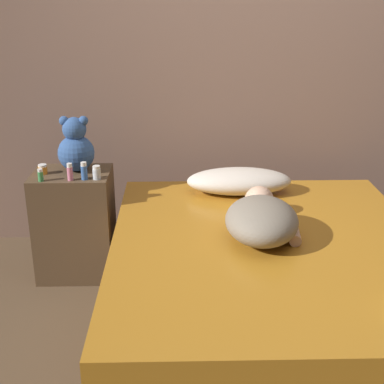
{
  "coord_description": "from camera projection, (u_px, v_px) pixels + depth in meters",
  "views": [
    {
      "loc": [
        -0.45,
        -2.37,
        1.69
      ],
      "look_at": [
        -0.38,
        0.23,
        0.7
      ],
      "focal_mm": 50.0,
      "sensor_mm": 36.0,
      "label": 1
    }
  ],
  "objects": [
    {
      "name": "bottle_pink",
      "position": [
        70.0,
        172.0,
        3.03
      ],
      "size": [
        0.03,
        0.03,
        0.1
      ],
      "color": "pink",
      "rests_on": "nightstand"
    },
    {
      "name": "bottle_green",
      "position": [
        41.0,
        175.0,
        3.02
      ],
      "size": [
        0.03,
        0.03,
        0.07
      ],
      "color": "#3D8E4C",
      "rests_on": "nightstand"
    },
    {
      "name": "bed",
      "position": [
        268.0,
        288.0,
        2.73
      ],
      "size": [
        1.61,
        1.83,
        0.52
      ],
      "color": "brown",
      "rests_on": "ground_plane"
    },
    {
      "name": "wall_back",
      "position": [
        247.0,
        52.0,
        3.47
      ],
      "size": [
        8.0,
        0.06,
        2.6
      ],
      "color": "#846656",
      "rests_on": "ground_plane"
    },
    {
      "name": "bottle_clear",
      "position": [
        97.0,
        173.0,
        3.05
      ],
      "size": [
        0.05,
        0.05,
        0.08
      ],
      "color": "silver",
      "rests_on": "nightstand"
    },
    {
      "name": "nightstand",
      "position": [
        75.0,
        224.0,
        3.29
      ],
      "size": [
        0.46,
        0.36,
        0.67
      ],
      "color": "brown",
      "rests_on": "ground_plane"
    },
    {
      "name": "person_lying",
      "position": [
        262.0,
        218.0,
        2.67
      ],
      "size": [
        0.41,
        0.65,
        0.2
      ],
      "rotation": [
        0.0,
        0.0,
        -0.11
      ],
      "color": "gray",
      "rests_on": "bed"
    },
    {
      "name": "bottle_blue",
      "position": [
        84.0,
        171.0,
        3.04
      ],
      "size": [
        0.04,
        0.04,
        0.1
      ],
      "color": "#3866B2",
      "rests_on": "nightstand"
    },
    {
      "name": "pillow",
      "position": [
        239.0,
        181.0,
        3.24
      ],
      "size": [
        0.63,
        0.29,
        0.15
      ],
      "color": "beige",
      "rests_on": "bed"
    },
    {
      "name": "ground_plane",
      "position": [
        265.0,
        330.0,
        2.82
      ],
      "size": [
        12.0,
        12.0,
        0.0
      ],
      "primitive_type": "plane",
      "color": "brown"
    },
    {
      "name": "bottle_orange",
      "position": [
        43.0,
        169.0,
        3.14
      ],
      "size": [
        0.05,
        0.05,
        0.06
      ],
      "color": "orange",
      "rests_on": "nightstand"
    },
    {
      "name": "teddy_bear",
      "position": [
        76.0,
        147.0,
        3.16
      ],
      "size": [
        0.22,
        0.22,
        0.33
      ],
      "color": "#335693",
      "rests_on": "nightstand"
    }
  ]
}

